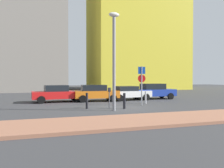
# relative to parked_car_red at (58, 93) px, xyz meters

# --- Properties ---
(ground_plane) EXTENTS (120.00, 120.00, 0.00)m
(ground_plane) POSITION_rel_parked_car_red_xyz_m (3.84, -5.26, -0.77)
(ground_plane) COLOR #38383A
(sidewalk_brick) EXTENTS (40.00, 3.10, 0.14)m
(sidewalk_brick) POSITION_rel_parked_car_red_xyz_m (3.84, -10.72, -0.70)
(sidewalk_brick) COLOR #9E664C
(sidewalk_brick) RESTS_ON ground
(parked_car_red) EXTENTS (4.69, 2.33, 1.50)m
(parked_car_red) POSITION_rel_parked_car_red_xyz_m (0.00, 0.00, 0.00)
(parked_car_red) COLOR red
(parked_car_red) RESTS_ON ground
(parked_car_orange) EXTENTS (4.12, 2.17, 1.51)m
(parked_car_orange) POSITION_rel_parked_car_red_xyz_m (3.36, -0.36, 0.03)
(parked_car_orange) COLOR orange
(parked_car_orange) RESTS_ON ground
(parked_car_white) EXTENTS (4.26, 2.33, 1.37)m
(parked_car_white) POSITION_rel_parked_car_red_xyz_m (6.64, -0.19, -0.04)
(parked_car_white) COLOR white
(parked_car_white) RESTS_ON ground
(parked_car_blue) EXTENTS (4.56, 1.96, 1.58)m
(parked_car_blue) POSITION_rel_parked_car_red_xyz_m (9.47, 0.10, 0.05)
(parked_car_blue) COLOR #1E389E
(parked_car_blue) RESTS_ON ground
(parking_sign_post) EXTENTS (0.59, 0.15, 3.01)m
(parking_sign_post) POSITION_rel_parked_car_red_xyz_m (5.94, -4.70, 1.13)
(parking_sign_post) COLOR gray
(parking_sign_post) RESTS_ON ground
(parking_meter) EXTENTS (0.18, 0.14, 1.43)m
(parking_meter) POSITION_rel_parked_car_red_xyz_m (3.09, -5.47, 0.16)
(parking_meter) COLOR #4C4C51
(parking_meter) RESTS_ON ground
(street_lamp) EXTENTS (0.70, 0.36, 6.30)m
(street_lamp) POSITION_rel_parked_car_red_xyz_m (3.03, -6.70, 2.99)
(street_lamp) COLOR gray
(street_lamp) RESTS_ON ground
(traffic_bollard_near) EXTENTS (0.16, 0.16, 1.09)m
(traffic_bollard_near) POSITION_rel_parked_car_red_xyz_m (1.54, -5.31, -0.22)
(traffic_bollard_near) COLOR black
(traffic_bollard_near) RESTS_ON ground
(traffic_bollard_mid) EXTENTS (0.18, 0.18, 1.08)m
(traffic_bollard_mid) POSITION_rel_parked_car_red_xyz_m (3.98, -6.08, -0.23)
(traffic_bollard_mid) COLOR black
(traffic_bollard_mid) RESTS_ON ground
(traffic_bollard_far) EXTENTS (0.14, 0.14, 1.03)m
(traffic_bollard_far) POSITION_rel_parked_car_red_xyz_m (6.78, -3.69, -0.25)
(traffic_bollard_far) COLOR #B7B7BC
(traffic_bollard_far) RESTS_ON ground
(building_colorful_midrise) EXTENTS (18.75, 13.21, 31.08)m
(building_colorful_midrise) POSITION_rel_parked_car_red_xyz_m (17.78, 23.23, 14.77)
(building_colorful_midrise) COLOR gold
(building_colorful_midrise) RESTS_ON ground
(building_under_construction) EXTENTS (12.09, 13.78, 25.05)m
(building_under_construction) POSITION_rel_parked_car_red_xyz_m (-3.34, 22.41, 11.76)
(building_under_construction) COLOR gray
(building_under_construction) RESTS_ON ground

